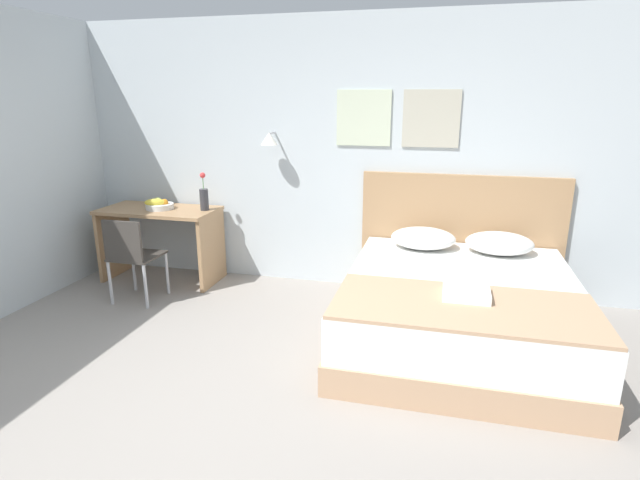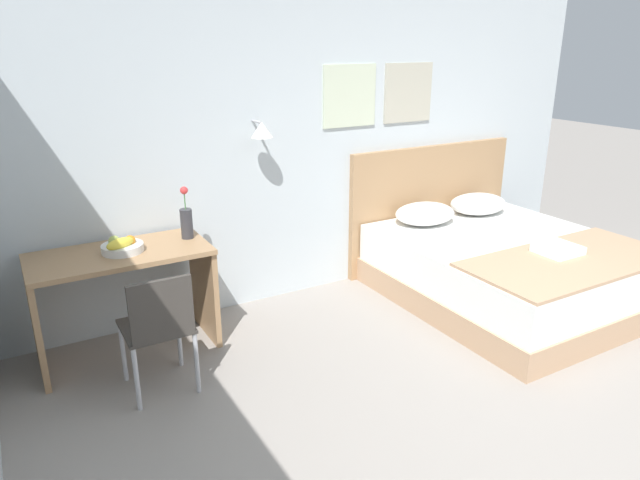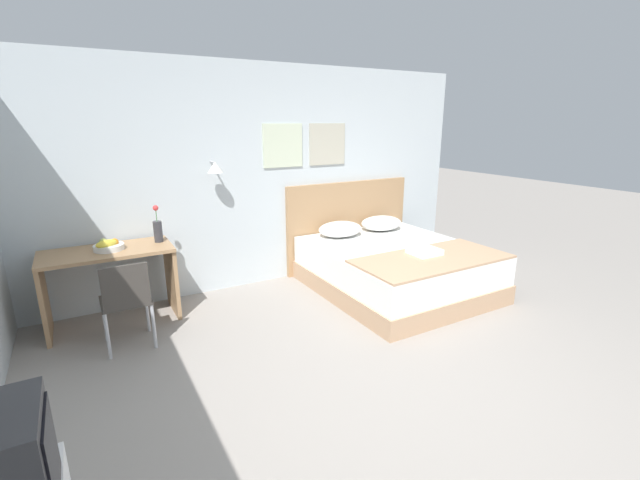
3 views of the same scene
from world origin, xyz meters
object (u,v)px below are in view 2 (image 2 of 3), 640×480
object	(u,v)px
headboard	(431,205)
folded_towel_near_foot	(558,249)
bed	(508,270)
pillow_right	(478,204)
desk_chair	(159,324)
fruit_bowl	(122,246)
flower_vase	(186,221)
desk	(123,284)
pillow_left	(425,214)
throw_blanket	(571,260)

from	to	relation	value
headboard	folded_towel_near_foot	size ratio (longest dim) A/B	6.03
bed	pillow_right	world-z (taller)	pillow_right
bed	desk_chair	world-z (taller)	desk_chair
pillow_right	fruit_bowl	world-z (taller)	fruit_bowl
pillow_right	flower_vase	world-z (taller)	flower_vase
folded_towel_near_foot	desk_chair	xyz separation A→B (m)	(-2.99, 0.53, -0.11)
desk	fruit_bowl	bearing A→B (deg)	-40.09
headboard	flower_vase	xyz separation A→B (m)	(-2.54, -0.26, 0.31)
bed	desk	size ratio (longest dim) A/B	1.69
pillow_left	flower_vase	world-z (taller)	flower_vase
pillow_left	desk	size ratio (longest dim) A/B	0.49
folded_towel_near_foot	desk	size ratio (longest dim) A/B	0.26
bed	pillow_right	size ratio (longest dim) A/B	3.46
desk	desk_chair	distance (m)	0.65
desk_chair	throw_blanket	bearing A→B (deg)	-12.82
folded_towel_near_foot	flower_vase	distance (m)	2.86
desk	headboard	bearing A→B (deg)	5.86
pillow_right	folded_towel_near_foot	bearing A→B (deg)	-104.87
bed	flower_vase	size ratio (longest dim) A/B	5.22
headboard	desk_chair	world-z (taller)	headboard
desk_chair	fruit_bowl	size ratio (longest dim) A/B	2.94
pillow_left	folded_towel_near_foot	xyz separation A→B (m)	(0.35, -1.18, -0.04)
pillow_left	desk	bearing A→B (deg)	-179.91
pillow_right	throw_blanket	world-z (taller)	pillow_right
throw_blanket	fruit_bowl	size ratio (longest dim) A/B	6.13
pillow_left	pillow_right	distance (m)	0.67
headboard	pillow_right	xyz separation A→B (m)	(0.33, -0.31, 0.05)
throw_blanket	desk	size ratio (longest dim) A/B	1.43
bed	headboard	world-z (taller)	headboard
bed	flower_vase	world-z (taller)	flower_vase
pillow_right	throw_blanket	distance (m)	1.36
pillow_right	throw_blanket	bearing A→B (deg)	-104.14
desk	desk_chair	size ratio (longest dim) A/B	1.45
fruit_bowl	headboard	bearing A→B (deg)	6.22
desk	pillow_left	bearing A→B (deg)	0.09
headboard	throw_blanket	world-z (taller)	headboard
pillow_right	desk_chair	size ratio (longest dim) A/B	0.71
folded_towel_near_foot	fruit_bowl	distance (m)	3.26
flower_vase	fruit_bowl	bearing A→B (deg)	-171.77
desk	bed	bearing A→B (deg)	-13.47
desk	fruit_bowl	size ratio (longest dim) A/B	4.28
pillow_right	desk	distance (m)	3.38
pillow_left	desk	xyz separation A→B (m)	(-2.71, -0.00, -0.10)
pillow_right	throw_blanket	size ratio (longest dim) A/B	0.34
bed	pillow_right	bearing A→B (deg)	65.61
fruit_bowl	flower_vase	distance (m)	0.49
flower_vase	headboard	bearing A→B (deg)	5.83
headboard	desk	xyz separation A→B (m)	(-3.04, -0.31, -0.06)
desk_chair	headboard	bearing A→B (deg)	17.79
folded_towel_near_foot	bed	bearing A→B (deg)	92.52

